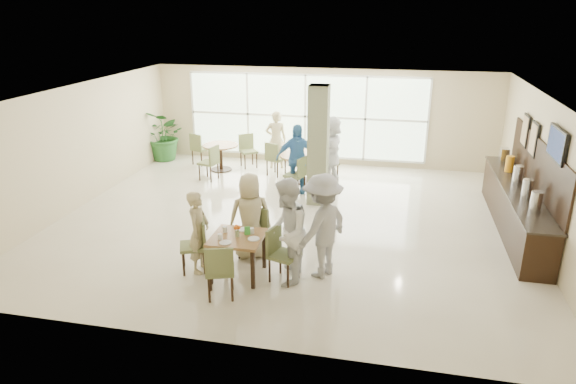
% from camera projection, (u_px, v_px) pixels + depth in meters
% --- Properties ---
extents(ground, '(10.00, 10.00, 0.00)m').
position_uv_depth(ground, '(291.00, 220.00, 11.32)').
color(ground, beige).
rests_on(ground, ground).
extents(room_shell, '(10.00, 10.00, 10.00)m').
position_uv_depth(room_shell, '(291.00, 145.00, 10.74)').
color(room_shell, white).
rests_on(room_shell, ground).
extents(window_bank, '(7.00, 0.04, 7.00)m').
position_uv_depth(window_bank, '(305.00, 116.00, 15.04)').
color(window_bank, silver).
rests_on(window_bank, ground).
extents(column, '(0.45, 0.45, 2.80)m').
position_uv_depth(column, '(318.00, 146.00, 11.86)').
color(column, '#626748').
rests_on(column, ground).
extents(main_table, '(0.88, 0.88, 0.75)m').
position_uv_depth(main_table, '(237.00, 242.00, 8.77)').
color(main_table, brown).
rests_on(main_table, ground).
extents(round_table_left, '(1.01, 1.01, 0.75)m').
position_uv_depth(round_table_left, '(221.00, 151.00, 14.60)').
color(round_table_left, brown).
rests_on(round_table_left, ground).
extents(round_table_right, '(1.19, 1.19, 0.75)m').
position_uv_depth(round_table_right, '(302.00, 160.00, 13.62)').
color(round_table_right, brown).
rests_on(round_table_right, ground).
extents(chairs_main_table, '(2.22, 2.00, 0.95)m').
position_uv_depth(chairs_main_table, '(237.00, 251.00, 8.84)').
color(chairs_main_table, '#606A3A').
rests_on(chairs_main_table, ground).
extents(chairs_table_left, '(2.07, 1.94, 0.95)m').
position_uv_depth(chairs_table_left, '(219.00, 154.00, 14.63)').
color(chairs_table_left, '#606A3A').
rests_on(chairs_table_left, ground).
extents(chairs_table_right, '(2.09, 1.90, 0.95)m').
position_uv_depth(chairs_table_right, '(300.00, 165.00, 13.61)').
color(chairs_table_right, '#606A3A').
rests_on(chairs_table_right, ground).
extents(tabletop_clutter, '(0.71, 0.77, 0.21)m').
position_uv_depth(tabletop_clutter, '(237.00, 233.00, 8.73)').
color(tabletop_clutter, white).
rests_on(tabletop_clutter, main_table).
extents(buffet_counter, '(0.64, 4.70, 1.95)m').
position_uv_depth(buffet_counter, '(516.00, 205.00, 10.66)').
color(buffet_counter, black).
rests_on(buffet_counter, ground).
extents(wall_tv, '(0.06, 1.00, 0.58)m').
position_uv_depth(wall_tv, '(557.00, 144.00, 9.06)').
color(wall_tv, black).
rests_on(wall_tv, ground).
extents(framed_art_a, '(0.05, 0.55, 0.70)m').
position_uv_depth(framed_art_a, '(534.00, 139.00, 10.63)').
color(framed_art_a, black).
rests_on(framed_art_a, ground).
extents(framed_art_b, '(0.05, 0.55, 0.70)m').
position_uv_depth(framed_art_b, '(525.00, 130.00, 11.36)').
color(framed_art_b, black).
rests_on(framed_art_b, ground).
extents(potted_plant, '(1.83, 1.83, 1.54)m').
position_uv_depth(potted_plant, '(165.00, 135.00, 15.50)').
color(potted_plant, '#245A24').
rests_on(potted_plant, ground).
extents(teen_left, '(0.36, 0.54, 1.49)m').
position_uv_depth(teen_left, '(199.00, 232.00, 8.93)').
color(teen_left, tan).
rests_on(teen_left, ground).
extents(teen_far, '(0.90, 0.71, 1.63)m').
position_uv_depth(teen_far, '(250.00, 216.00, 9.41)').
color(teen_far, tan).
rests_on(teen_far, ground).
extents(teen_right, '(0.77, 0.95, 1.84)m').
position_uv_depth(teen_right, '(286.00, 232.00, 8.51)').
color(teen_right, white).
rests_on(teen_right, ground).
extents(teen_standing, '(1.19, 1.38, 1.85)m').
position_uv_depth(teen_standing, '(322.00, 226.00, 8.72)').
color(teen_standing, '#A0A0A2').
rests_on(teen_standing, ground).
extents(adult_a, '(1.14, 0.83, 1.75)m').
position_uv_depth(adult_a, '(296.00, 159.00, 12.73)').
color(adult_a, teal).
rests_on(adult_a, ground).
extents(adult_b, '(1.11, 1.81, 1.81)m').
position_uv_depth(adult_b, '(331.00, 150.00, 13.39)').
color(adult_b, white).
rests_on(adult_b, ground).
extents(adult_standing, '(0.69, 0.54, 1.67)m').
position_uv_depth(adult_standing, '(276.00, 140.00, 14.72)').
color(adult_standing, tan).
rests_on(adult_standing, ground).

